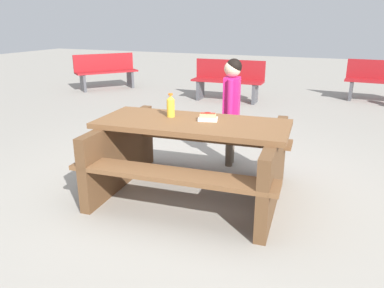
% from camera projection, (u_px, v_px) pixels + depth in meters
% --- Properties ---
extents(ground_plane, '(30.00, 30.00, 0.00)m').
position_uv_depth(ground_plane, '(192.00, 194.00, 3.80)').
color(ground_plane, gray).
rests_on(ground_plane, ground).
extents(picnic_table, '(1.91, 1.54, 0.75)m').
position_uv_depth(picnic_table, '(192.00, 152.00, 3.66)').
color(picnic_table, brown).
rests_on(picnic_table, ground).
extents(soda_bottle, '(0.08, 0.08, 0.23)m').
position_uv_depth(soda_bottle, '(171.00, 106.00, 3.70)').
color(soda_bottle, yellow).
rests_on(soda_bottle, picnic_table).
extents(hotdog_tray, '(0.20, 0.15, 0.08)m').
position_uv_depth(hotdog_tray, '(208.00, 117.00, 3.58)').
color(hotdog_tray, white).
rests_on(hotdog_tray, picnic_table).
extents(child_in_coat, '(0.20, 0.31, 1.25)m').
position_uv_depth(child_in_coat, '(232.00, 99.00, 4.34)').
color(child_in_coat, brown).
rests_on(child_in_coat, ground).
extents(park_bench_near, '(1.52, 0.47, 0.85)m').
position_uv_depth(park_bench_near, '(384.00, 80.00, 7.90)').
color(park_bench_near, maroon).
rests_on(park_bench_near, ground).
extents(park_bench_mid, '(1.51, 0.45, 0.85)m').
position_uv_depth(park_bench_mid, '(228.00, 80.00, 8.00)').
color(park_bench_mid, maroon).
rests_on(park_bench_mid, ground).
extents(park_bench_far, '(1.23, 1.43, 0.85)m').
position_uv_depth(park_bench_far, '(106.00, 71.00, 9.37)').
color(park_bench_far, maroon).
rests_on(park_bench_far, ground).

